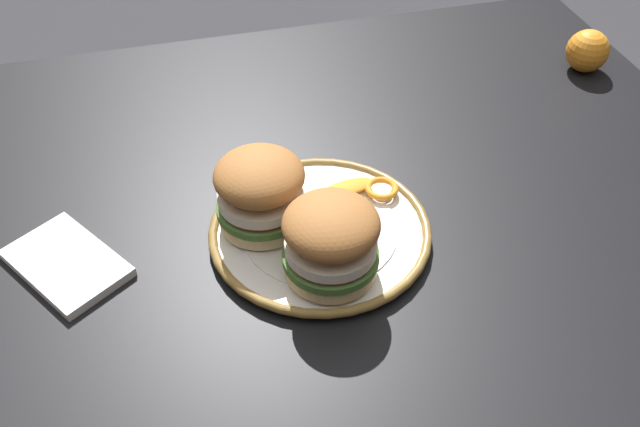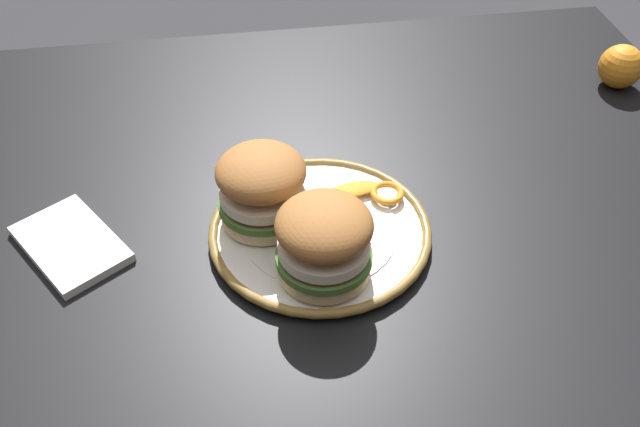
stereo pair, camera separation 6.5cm
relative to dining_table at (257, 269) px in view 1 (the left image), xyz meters
The scene contains 8 objects.
dining_table is the anchor object (origin of this frame).
dinner_plate 0.13m from the dining_table, 154.33° to the left, with size 0.28×0.28×0.02m.
sandwich_half_left 0.20m from the dining_table, 123.05° to the left, with size 0.15×0.15×0.10m.
sandwich_half_right 0.15m from the dining_table, 142.50° to the left, with size 0.16×0.16×0.10m.
orange_peel_curled 0.20m from the dining_table, behind, with size 0.05×0.05×0.01m.
orange_peel_strip_long 0.17m from the dining_table, behind, with size 0.08×0.04×0.01m.
whole_orange 0.67m from the dining_table, 158.91° to the right, with size 0.07×0.07×0.07m, color orange.
folded_napkin 0.25m from the dining_table, ahead, with size 0.15×0.10×0.01m, color white.
Camera 1 is at (0.08, 0.63, 1.33)m, focal length 38.23 mm.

